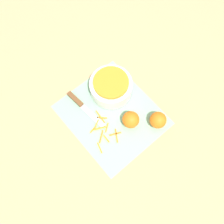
# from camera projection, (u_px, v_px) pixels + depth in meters

# --- Properties ---
(ground_plane) EXTENTS (4.00, 4.00, 0.00)m
(ground_plane) POSITION_uv_depth(u_px,v_px,m) (112.00, 115.00, 1.12)
(ground_plane) COLOR tan
(cutting_board) EXTENTS (0.40, 0.35, 0.01)m
(cutting_board) POSITION_uv_depth(u_px,v_px,m) (112.00, 115.00, 1.12)
(cutting_board) COLOR #84B793
(cutting_board) RESTS_ON ground_plane
(bowl_speckled) EXTENTS (0.18, 0.18, 0.08)m
(bowl_speckled) POSITION_uv_depth(u_px,v_px,m) (111.00, 86.00, 1.12)
(bowl_speckled) COLOR silver
(bowl_speckled) RESTS_ON cutting_board
(knife) EXTENTS (0.22, 0.04, 0.02)m
(knife) POSITION_uv_depth(u_px,v_px,m) (79.00, 103.00, 1.13)
(knife) COLOR brown
(knife) RESTS_ON cutting_board
(orange_left) EXTENTS (0.07, 0.07, 0.07)m
(orange_left) POSITION_uv_depth(u_px,v_px,m) (158.00, 120.00, 1.07)
(orange_left) COLOR orange
(orange_left) RESTS_ON cutting_board
(orange_right) EXTENTS (0.07, 0.07, 0.07)m
(orange_right) POSITION_uv_depth(u_px,v_px,m) (131.00, 120.00, 1.07)
(orange_right) COLOR orange
(orange_right) RESTS_ON cutting_board
(peel_pile) EXTENTS (0.17, 0.12, 0.01)m
(peel_pile) POSITION_uv_depth(u_px,v_px,m) (104.00, 130.00, 1.08)
(peel_pile) COLOR orange
(peel_pile) RESTS_ON cutting_board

